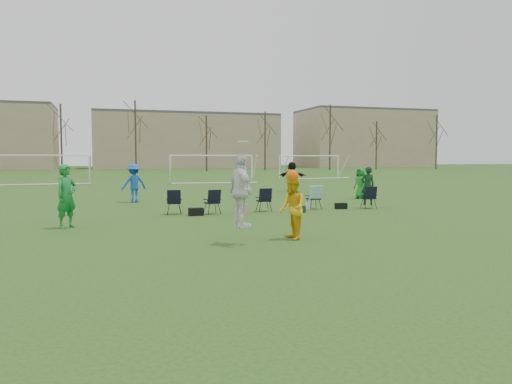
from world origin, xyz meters
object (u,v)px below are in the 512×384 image
object	(u,v)px
fielder_blue	(134,183)
goal_left	(44,161)
fielder_green_near	(66,196)
fielder_green_far	(361,183)
fielder_black	(292,177)
goal_mid	(212,161)
center_contest	(267,199)
goal_right	(310,160)

from	to	relation	value
fielder_blue	goal_left	distance (m)	21.06
fielder_green_near	fielder_green_far	world-z (taller)	fielder_green_near
fielder_black	goal_left	size ratio (longest dim) A/B	0.26
fielder_blue	goal_left	bearing A→B (deg)	-89.25
goal_mid	center_contest	bearing A→B (deg)	-95.54
fielder_green_near	fielder_blue	xyz separation A→B (m)	(2.58, 8.63, -0.05)
center_contest	goal_right	xyz separation A→B (m)	(17.22, 37.08, 0.80)
center_contest	goal_mid	distance (m)	31.52
fielder_blue	goal_right	distance (m)	31.24
fielder_green_near	fielder_black	size ratio (longest dim) A/B	1.03
fielder_green_near	center_contest	distance (m)	6.77
fielder_blue	fielder_green_far	size ratio (longest dim) A/B	1.14
fielder_black	goal_left	bearing A→B (deg)	-5.73
fielder_green_near	goal_right	distance (m)	39.70
fielder_blue	goal_mid	distance (m)	19.76
center_contest	goal_mid	xyz separation A→B (m)	(5.22, 31.08, 0.80)
fielder_green_far	goal_right	bearing A→B (deg)	147.72
center_contest	fielder_green_far	bearing A→B (deg)	51.64
fielder_green_far	center_contest	world-z (taller)	center_contest
fielder_black	center_contest	bearing A→B (deg)	103.25
fielder_green_far	goal_mid	distance (m)	19.86
fielder_green_far	fielder_black	world-z (taller)	fielder_black
center_contest	goal_left	size ratio (longest dim) A/B	0.36
fielder_black	center_contest	xyz separation A→B (m)	(-7.76, -18.07, 0.15)
fielder_green_near	fielder_black	xyz separation A→B (m)	(12.96, 13.73, -0.03)
fielder_green_far	center_contest	bearing A→B (deg)	-53.17
fielder_blue	goal_mid	xyz separation A→B (m)	(7.84, 18.11, 0.97)
goal_mid	fielder_black	bearing A→B (deg)	-74.96
goal_mid	goal_right	size ratio (longest dim) A/B	1.01
fielder_green_far	goal_right	distance (m)	26.67
center_contest	goal_left	bearing A→B (deg)	104.86
fielder_blue	center_contest	size ratio (longest dim) A/B	0.72
center_contest	fielder_blue	bearing A→B (deg)	101.41
fielder_black	goal_mid	distance (m)	13.29
goal_right	fielder_green_near	bearing A→B (deg)	-132.40
fielder_green_far	goal_left	xyz separation A→B (m)	(-18.00, 21.42, 1.09)
fielder_green_near	fielder_blue	size ratio (longest dim) A/B	1.05
fielder_green_near	fielder_green_far	size ratio (longest dim) A/B	1.20
fielder_green_near	goal_left	size ratio (longest dim) A/B	0.27
goal_right	fielder_blue	bearing A→B (deg)	-137.44
fielder_black	goal_right	xyz separation A→B (m)	(9.46, 19.01, 0.95)
center_contest	fielder_green_near	bearing A→B (deg)	140.18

